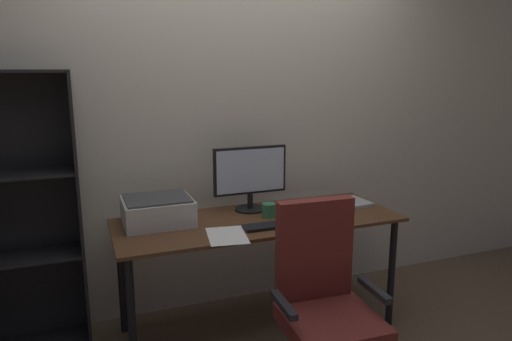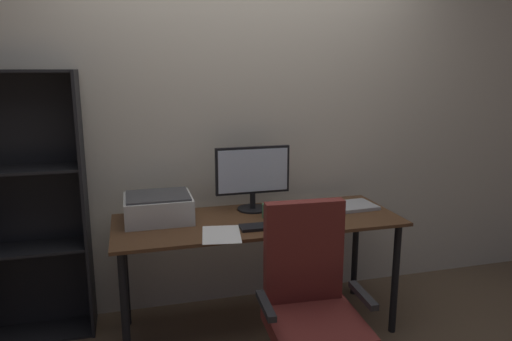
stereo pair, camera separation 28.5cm
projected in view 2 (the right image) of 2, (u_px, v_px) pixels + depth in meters
The scene contains 12 objects.
ground_plane at pixel (258, 327), 3.05m from camera, with size 12.00×12.00×0.00m, color brown.
back_wall at pixel (239, 119), 3.25m from camera, with size 6.40×0.10×2.60m, color beige.
desk at pixel (258, 231), 2.91m from camera, with size 1.75×0.66×0.74m.
monitor at pixel (253, 174), 3.03m from camera, with size 0.49×0.20×0.42m.
keyboard at pixel (265, 226), 2.73m from camera, with size 0.29×0.11×0.02m, color black.
mouse at pixel (299, 221), 2.80m from camera, with size 0.06×0.10×0.03m, color black.
coffee_mug at pixel (269, 211), 2.91m from camera, with size 0.10×0.09×0.09m.
laptop at pixel (350, 206), 3.12m from camera, with size 0.32×0.23×0.02m, color #B7BABC.
printer at pixel (158, 208), 2.85m from camera, with size 0.40×0.34×0.16m.
paper_sheet at pixel (221, 234), 2.62m from camera, with size 0.21×0.30×0.00m, color white.
office_chair at pixel (311, 318), 2.29m from camera, with size 0.54×0.54×1.01m.
bookshelf at pixel (24, 209), 2.84m from camera, with size 0.70×0.28×1.64m.
Camera 2 is at (-0.74, -2.66, 1.65)m, focal length 33.02 mm.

